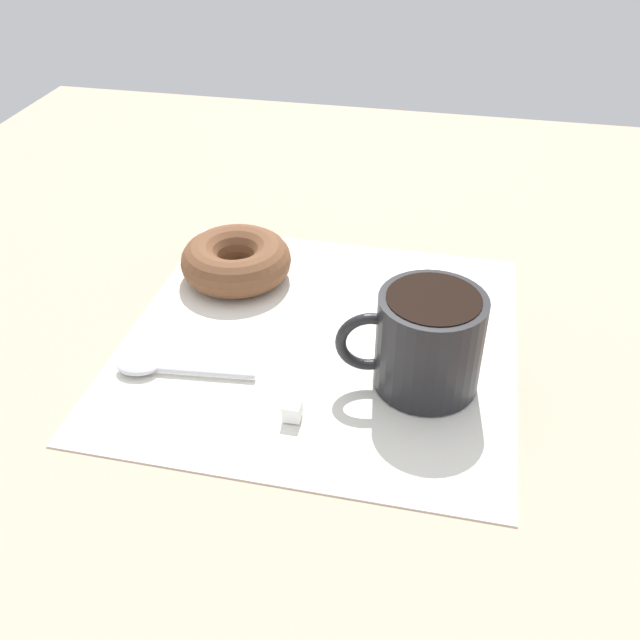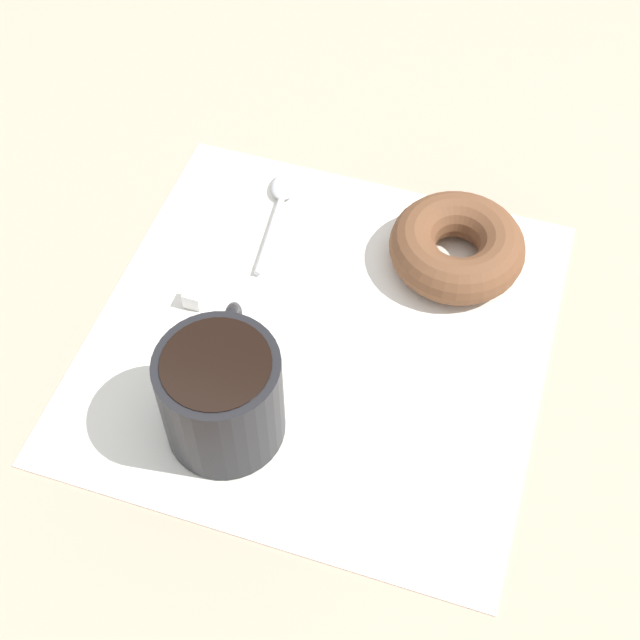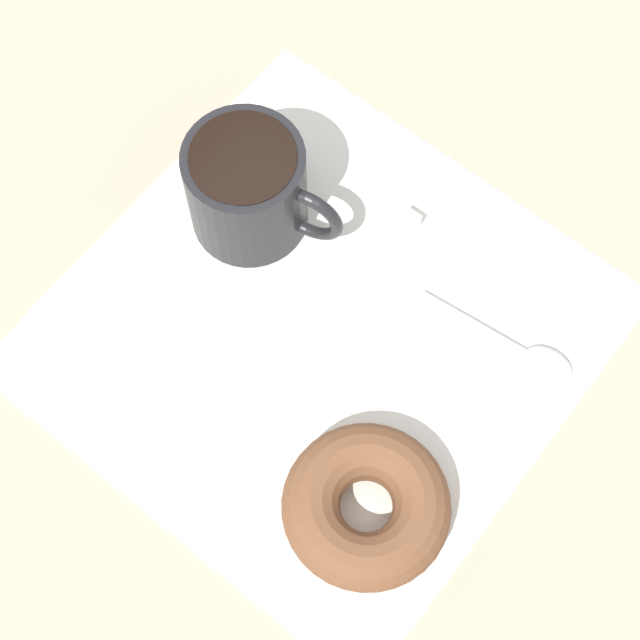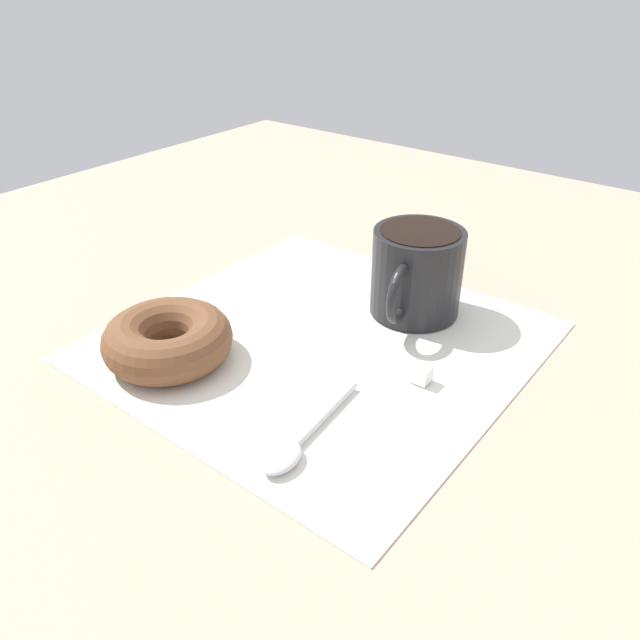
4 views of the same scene
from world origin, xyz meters
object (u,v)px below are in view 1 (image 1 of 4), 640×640
at_px(donut, 236,260).
at_px(sugar_cube, 292,411).
at_px(spoon, 155,368).
at_px(coffee_cup, 427,340).

xyz_separation_m(donut, sugar_cube, (-0.10, 0.19, -0.01)).
relative_size(donut, spoon, 0.92).
bearing_deg(coffee_cup, sugar_cube, 33.78).
relative_size(spoon, sugar_cube, 8.51).
bearing_deg(spoon, coffee_cup, -171.35).
bearing_deg(sugar_cube, spoon, -13.40).
bearing_deg(coffee_cup, donut, -32.05).
xyz_separation_m(spoon, sugar_cube, (-0.13, 0.03, 0.00)).
bearing_deg(spoon, sugar_cube, 166.60).
bearing_deg(donut, coffee_cup, 147.95).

